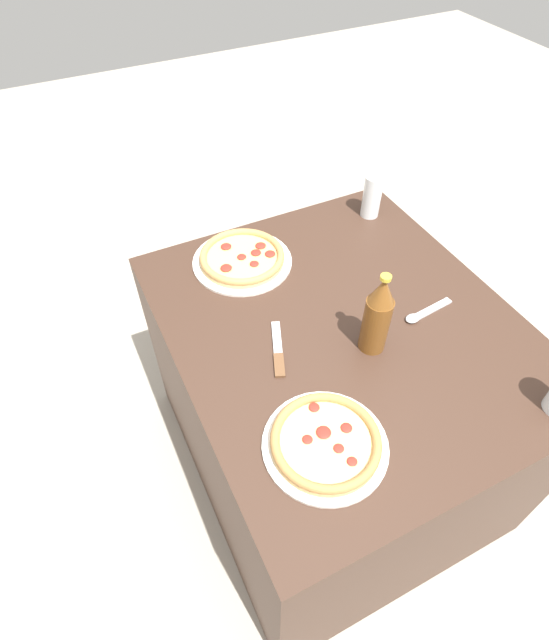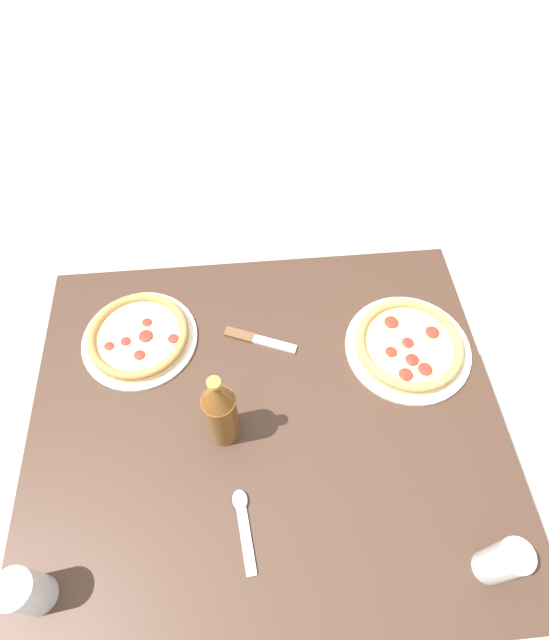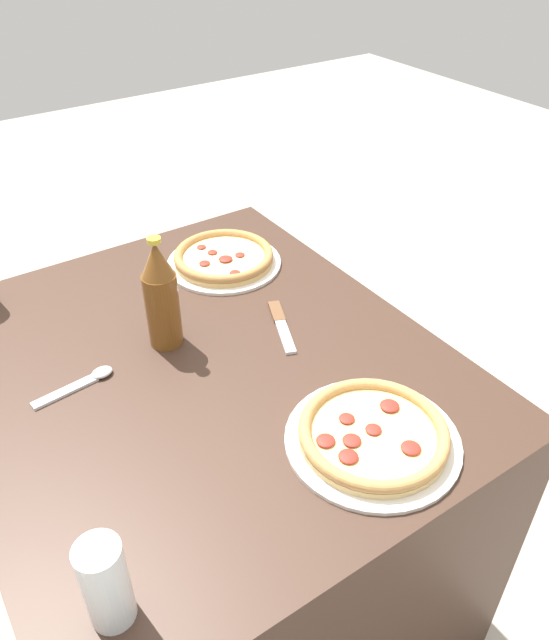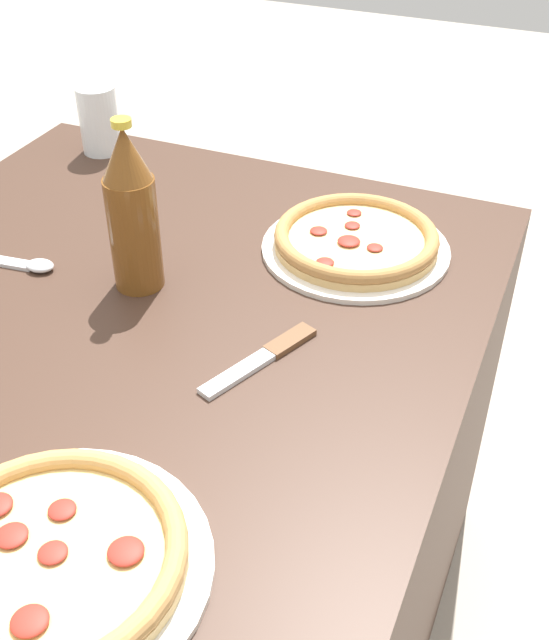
# 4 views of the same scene
# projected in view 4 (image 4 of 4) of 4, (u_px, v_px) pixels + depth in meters

# --- Properties ---
(table) EXTENTS (1.04, 0.90, 0.74)m
(table) POSITION_uv_depth(u_px,v_px,m) (146.00, 510.00, 1.26)
(table) COLOR #3D281E
(table) RESTS_ON ground_plane
(pizza_salami) EXTENTS (0.30, 0.30, 0.04)m
(pizza_salami) POSITION_uv_depth(u_px,v_px,m) (49.00, 560.00, 0.73)
(pizza_salami) COLOR silver
(pizza_salami) RESTS_ON table
(pizza_pepperoni) EXTENTS (0.28, 0.28, 0.04)m
(pizza_pepperoni) POSITION_uv_depth(u_px,v_px,m) (356.00, 241.00, 1.17)
(pizza_pepperoni) COLOR silver
(pizza_pepperoni) RESTS_ON table
(glass_lemonade) EXTENTS (0.07, 0.07, 0.12)m
(glass_lemonade) POSITION_uv_depth(u_px,v_px,m) (99.00, 123.00, 1.43)
(glass_lemonade) COLOR white
(glass_lemonade) RESTS_ON table
(beer_bottle) EXTENTS (0.07, 0.07, 0.24)m
(beer_bottle) POSITION_uv_depth(u_px,v_px,m) (132.00, 211.00, 1.05)
(beer_bottle) COLOR brown
(beer_bottle) RESTS_ON table
(knife) EXTENTS (0.18, 0.09, 0.01)m
(knife) POSITION_uv_depth(u_px,v_px,m) (264.00, 357.00, 0.98)
(knife) COLOR brown
(knife) RESTS_ON table
(spoon) EXTENTS (0.04, 0.16, 0.01)m
(spoon) POSITION_uv_depth(u_px,v_px,m) (19.00, 263.00, 1.15)
(spoon) COLOR silver
(spoon) RESTS_ON table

